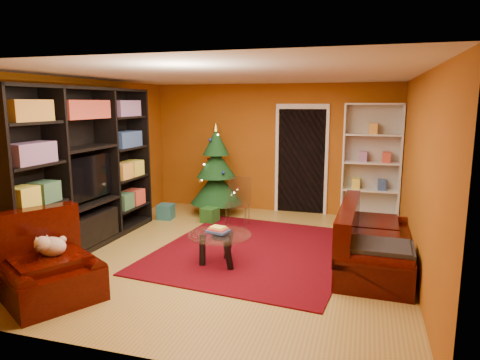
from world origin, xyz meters
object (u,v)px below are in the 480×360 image
(gift_box_teal, at_px, (166,212))
(gift_box_green, at_px, (210,215))
(media_unit, at_px, (84,169))
(sofa, at_px, (375,237))
(christmas_tree, at_px, (216,170))
(dog, at_px, (52,247))
(acrylic_chair, at_px, (238,206))
(coffee_table, at_px, (220,249))
(white_bookshelf, at_px, (371,163))
(armchair, at_px, (50,265))
(rug, at_px, (254,250))

(gift_box_teal, bearing_deg, gift_box_green, 0.86)
(media_unit, height_order, sofa, media_unit)
(christmas_tree, bearing_deg, gift_box_teal, -140.97)
(gift_box_green, bearing_deg, gift_box_teal, -179.14)
(dog, distance_m, acrylic_chair, 3.47)
(christmas_tree, distance_m, gift_box_green, 1.00)
(coffee_table, distance_m, acrylic_chair, 1.81)
(gift_box_green, bearing_deg, sofa, -26.49)
(gift_box_teal, distance_m, sofa, 4.12)
(gift_box_teal, distance_m, acrylic_chair, 1.55)
(gift_box_green, xyz_separation_m, white_bookshelf, (2.87, 1.06, 0.97))
(christmas_tree, bearing_deg, coffee_table, -69.51)
(gift_box_teal, distance_m, gift_box_green, 0.90)
(media_unit, xyz_separation_m, sofa, (4.29, 0.36, -0.79))
(white_bookshelf, height_order, coffee_table, white_bookshelf)
(acrylic_chair, bearing_deg, gift_box_green, 156.18)
(christmas_tree, bearing_deg, gift_box_green, -81.78)
(media_unit, xyz_separation_m, coffee_table, (2.24, -0.16, -1.00))
(armchair, bearing_deg, christmas_tree, 23.69)
(media_unit, relative_size, gift_box_teal, 11.14)
(gift_box_teal, relative_size, sofa, 0.14)
(gift_box_teal, distance_m, coffee_table, 2.67)
(gift_box_green, bearing_deg, coffee_table, -65.88)
(media_unit, distance_m, dog, 1.88)
(white_bookshelf, bearing_deg, sofa, -88.58)
(media_unit, xyz_separation_m, armchair, (0.74, -1.69, -0.82))
(christmas_tree, height_order, armchair, christmas_tree)
(dog, xyz_separation_m, acrylic_chair, (1.24, 3.24, -0.19))
(media_unit, distance_m, gift_box_teal, 2.16)
(media_unit, bearing_deg, christmas_tree, 63.95)
(gift_box_green, bearing_deg, white_bookshelf, 20.33)
(gift_box_green, distance_m, dog, 3.54)
(sofa, bearing_deg, gift_box_green, 65.42)
(gift_box_green, xyz_separation_m, acrylic_chair, (0.61, -0.21, 0.28))
(media_unit, height_order, white_bookshelf, media_unit)
(rug, xyz_separation_m, sofa, (1.74, -0.17, 0.43))
(gift_box_teal, xyz_separation_m, white_bookshelf, (3.77, 1.08, 0.96))
(white_bookshelf, xyz_separation_m, acrylic_chair, (-2.26, -1.27, -0.69))
(media_unit, relative_size, coffee_table, 3.64)
(sofa, xyz_separation_m, acrylic_chair, (-2.33, 1.26, -0.02))
(white_bookshelf, distance_m, sofa, 2.62)
(armchair, distance_m, dog, 0.21)
(white_bookshelf, bearing_deg, media_unit, -145.82)
(coffee_table, bearing_deg, christmas_tree, 110.49)
(dog, xyz_separation_m, sofa, (3.57, 1.98, -0.17))
(gift_box_teal, relative_size, white_bookshelf, 0.13)
(armchair, bearing_deg, coffee_table, -13.64)
(armchair, distance_m, coffee_table, 2.15)
(dog, height_order, sofa, sofa)
(christmas_tree, xyz_separation_m, coffee_table, (0.98, -2.63, -0.66))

